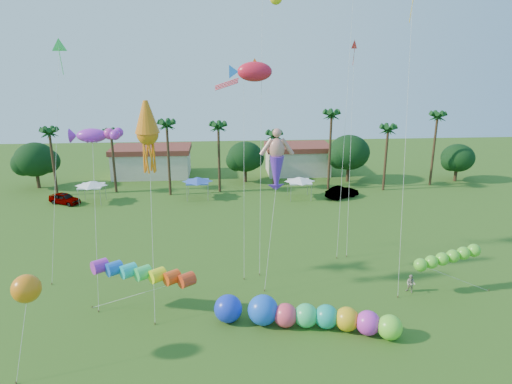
{
  "coord_description": "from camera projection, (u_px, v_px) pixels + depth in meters",
  "views": [
    {
      "loc": [
        -2.57,
        -23.69,
        19.33
      ],
      "look_at": [
        0.0,
        10.0,
        9.0
      ],
      "focal_mm": 32.0,
      "sensor_mm": 36.0,
      "label": 1
    }
  ],
  "objects": [
    {
      "name": "tree_line",
      "position": [
        262.0,
        156.0,
        69.39
      ],
      "size": [
        69.46,
        8.91,
        11.0
      ],
      "color": "#3A2819",
      "rests_on": "ground"
    },
    {
      "name": "fish_kite",
      "position": [
        255.0,
        72.0,
        39.71
      ],
      "size": [
        4.81,
        6.05,
        18.72
      ],
      "color": "red",
      "rests_on": "ground"
    },
    {
      "name": "blue_ball",
      "position": [
        228.0,
        309.0,
        34.02
      ],
      "size": [
        2.1,
        2.1,
        2.1
      ],
      "primitive_type": "sphere",
      "color": "#1732D7",
      "rests_on": "ground"
    },
    {
      "name": "car_a",
      "position": [
        65.0,
        198.0,
        60.77
      ],
      "size": [
        4.71,
        3.53,
        1.49
      ],
      "primitive_type": "imported",
      "rotation": [
        0.0,
        0.0,
        1.11
      ],
      "color": "#4C4C54",
      "rests_on": "ground"
    },
    {
      "name": "delta_kite_yellow",
      "position": [
        413.0,
        2.0,
        34.33
      ],
      "size": [
        1.19,
        3.86,
        24.1
      ],
      "color": "yellow",
      "rests_on": "ground"
    },
    {
      "name": "caterpillar_inflatable",
      "position": [
        317.0,
        317.0,
        33.13
      ],
      "size": [
        11.0,
        4.8,
        2.27
      ],
      "rotation": [
        0.0,
        0.0,
        -0.27
      ],
      "color": "#F9415D",
      "rests_on": "ground"
    },
    {
      "name": "lobster_kite",
      "position": [
        92.0,
        136.0,
        36.05
      ],
      "size": [
        4.22,
        5.9,
        13.88
      ],
      "color": "#A829CE",
      "rests_on": "ground"
    },
    {
      "name": "spectator_b",
      "position": [
        411.0,
        284.0,
        38.21
      ],
      "size": [
        0.97,
        0.97,
        1.58
      ],
      "primitive_type": "imported",
      "rotation": [
        0.0,
        0.0,
        -0.78
      ],
      "color": "#9E9384",
      "rests_on": "ground"
    },
    {
      "name": "buildings_row",
      "position": [
        219.0,
        162.0,
        75.3
      ],
      "size": [
        35.0,
        7.0,
        4.0
      ],
      "color": "beige",
      "rests_on": "ground"
    },
    {
      "name": "tent_row",
      "position": [
        197.0,
        180.0,
        61.83
      ],
      "size": [
        31.0,
        4.0,
        0.6
      ],
      "color": "white",
      "rests_on": "ground"
    },
    {
      "name": "merman_kite",
      "position": [
        277.0,
        164.0,
        38.61
      ],
      "size": [
        2.48,
        3.97,
        12.88
      ],
      "color": "tan",
      "rests_on": "ground"
    },
    {
      "name": "orange_ball_kite",
      "position": [
        26.0,
        289.0,
        27.95
      ],
      "size": [
        2.31,
        2.99,
        6.37
      ],
      "color": "orange",
      "rests_on": "ground"
    },
    {
      "name": "green_worm",
      "position": [
        420.0,
        265.0,
        37.27
      ],
      "size": [
        9.31,
        1.44,
        3.38
      ],
      "color": "#5ACB2D",
      "rests_on": "ground"
    },
    {
      "name": "delta_kite_green",
      "position": [
        59.0,
        50.0,
        37.79
      ],
      "size": [
        2.51,
        4.3,
        20.52
      ],
      "color": "#36E859",
      "rests_on": "ground"
    },
    {
      "name": "squid_kite",
      "position": [
        148.0,
        134.0,
        33.95
      ],
      "size": [
        2.26,
        5.43,
        16.13
      ],
      "color": "orange",
      "rests_on": "ground"
    },
    {
      "name": "car_b",
      "position": [
        342.0,
        192.0,
        63.36
      ],
      "size": [
        5.04,
        3.73,
        1.59
      ],
      "primitive_type": "imported",
      "rotation": [
        0.0,
        0.0,
        2.06
      ],
      "color": "#4C4C54",
      "rests_on": "ground"
    },
    {
      "name": "ground",
      "position": [
        268.0,
        376.0,
        28.43
      ],
      "size": [
        160.0,
        160.0,
        0.0
      ],
      "primitive_type": "plane",
      "color": "#285116",
      "rests_on": "ground"
    },
    {
      "name": "rainbow_tube",
      "position": [
        160.0,
        281.0,
        34.16
      ],
      "size": [
        9.48,
        4.47,
        3.51
      ],
      "color": "red",
      "rests_on": "ground"
    },
    {
      "name": "delta_kite_red",
      "position": [
        354.0,
        51.0,
        42.76
      ],
      "size": [
        1.08,
        4.02,
        20.54
      ],
      "color": "#FF2A1C",
      "rests_on": "ground"
    }
  ]
}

